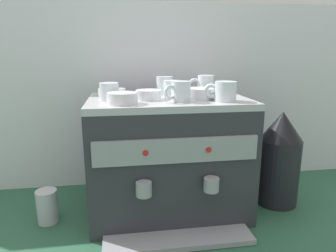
{
  "coord_description": "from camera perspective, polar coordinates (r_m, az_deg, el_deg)",
  "views": [
    {
      "loc": [
        -0.19,
        -1.21,
        0.67
      ],
      "look_at": [
        0.0,
        0.0,
        0.37
      ],
      "focal_mm": 32.57,
      "sensor_mm": 36.0,
      "label": 1
    }
  ],
  "objects": [
    {
      "name": "ceramic_cup_2",
      "position": [
        1.17,
        10.49,
        6.41
      ],
      "size": [
        0.12,
        0.08,
        0.07
      ],
      "color": "silver",
      "rests_on": "espresso_machine"
    },
    {
      "name": "ceramic_bowl_3",
      "position": [
        1.22,
        6.11,
        6.03
      ],
      "size": [
        0.11,
        0.11,
        0.04
      ],
      "color": "white",
      "rests_on": "espresso_machine"
    },
    {
      "name": "tiled_backsplash_wall",
      "position": [
        1.56,
        -1.78,
        5.64
      ],
      "size": [
        2.8,
        0.03,
        0.91
      ],
      "primitive_type": "cube",
      "color": "silver",
      "rests_on": "ground_plane"
    },
    {
      "name": "ceramic_cup_0",
      "position": [
        1.23,
        0.9,
        6.9
      ],
      "size": [
        0.1,
        0.07,
        0.07
      ],
      "color": "silver",
      "rests_on": "espresso_machine"
    },
    {
      "name": "ceramic_bowl_0",
      "position": [
        1.19,
        -3.69,
        5.82
      ],
      "size": [
        0.1,
        0.1,
        0.04
      ],
      "color": "white",
      "rests_on": "espresso_machine"
    },
    {
      "name": "ceramic_bowl_1",
      "position": [
        1.31,
        -10.47,
        6.21
      ],
      "size": [
        0.11,
        0.11,
        0.03
      ],
      "color": "white",
      "rests_on": "espresso_machine"
    },
    {
      "name": "ceramic_cup_1",
      "position": [
        1.2,
        -11.05,
        6.37
      ],
      "size": [
        0.08,
        0.1,
        0.07
      ],
      "color": "silver",
      "rests_on": "espresso_machine"
    },
    {
      "name": "coffee_grinder",
      "position": [
        1.45,
        20.1,
        -5.68
      ],
      "size": [
        0.19,
        0.19,
        0.42
      ],
      "color": "black",
      "rests_on": "ground_plane"
    },
    {
      "name": "ceramic_bowl_2",
      "position": [
        1.1,
        -8.53,
        5.12
      ],
      "size": [
        0.11,
        0.11,
        0.04
      ],
      "color": "white",
      "rests_on": "espresso_machine"
    },
    {
      "name": "ceramic_cup_3",
      "position": [
        1.34,
        6.89,
        7.63
      ],
      "size": [
        0.11,
        0.07,
        0.08
      ],
      "color": "silver",
      "rests_on": "espresso_machine"
    },
    {
      "name": "espresso_machine",
      "position": [
        1.3,
        0.03,
        -5.62
      ],
      "size": [
        0.64,
        0.52,
        0.49
      ],
      "color": "#2D2D33",
      "rests_on": "ground_plane"
    },
    {
      "name": "ground_plane",
      "position": [
        1.4,
        0.0,
        -15.02
      ],
      "size": [
        4.0,
        4.0,
        0.0
      ],
      "primitive_type": "plane",
      "color": "#28563D"
    },
    {
      "name": "ceramic_cup_5",
      "position": [
        1.34,
        -0.46,
        7.62
      ],
      "size": [
        0.07,
        0.11,
        0.08
      ],
      "color": "silver",
      "rests_on": "espresso_machine"
    },
    {
      "name": "ceramic_cup_4",
      "position": [
        1.14,
        2.27,
        6.48
      ],
      "size": [
        0.11,
        0.08,
        0.08
      ],
      "color": "silver",
      "rests_on": "espresso_machine"
    },
    {
      "name": "milk_pitcher",
      "position": [
        1.36,
        -21.66,
        -13.8
      ],
      "size": [
        0.08,
        0.08,
        0.14
      ],
      "primitive_type": "cylinder",
      "color": "#B7B7BC",
      "rests_on": "ground_plane"
    }
  ]
}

